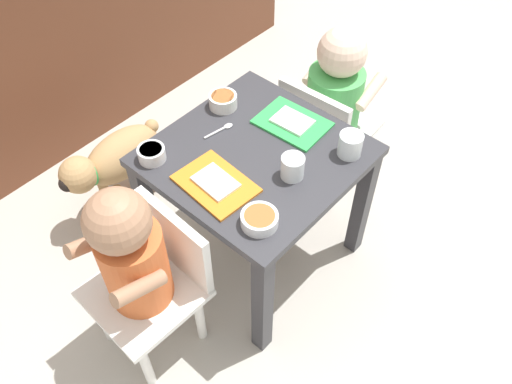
{
  "coord_description": "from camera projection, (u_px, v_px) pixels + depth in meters",
  "views": [
    {
      "loc": [
        -0.8,
        -0.71,
        1.54
      ],
      "look_at": [
        0.0,
        0.0,
        0.31
      ],
      "focal_mm": 37.66,
      "sensor_mm": 36.0,
      "label": 1
    }
  ],
  "objects": [
    {
      "name": "ground_plane",
      "position": [
        256.0,
        251.0,
        1.87
      ],
      "size": [
        7.0,
        7.0,
        0.0
      ],
      "primitive_type": "plane",
      "color": "#B2ADA3"
    },
    {
      "name": "kitchen_cabinet_back",
      "position": [
        44.0,
        17.0,
        1.94
      ],
      "size": [
        2.25,
        0.31,
        0.99
      ],
      "primitive_type": "cube",
      "color": "brown",
      "rests_on": "ground"
    },
    {
      "name": "dining_table",
      "position": [
        256.0,
        175.0,
        1.57
      ],
      "size": [
        0.54,
        0.54,
        0.48
      ],
      "color": "#333338",
      "rests_on": "ground"
    },
    {
      "name": "seated_child_left",
      "position": [
        136.0,
        259.0,
        1.35
      ],
      "size": [
        0.29,
        0.29,
        0.67
      ],
      "color": "white",
      "rests_on": "ground"
    },
    {
      "name": "seated_child_right",
      "position": [
        333.0,
        95.0,
        1.79
      ],
      "size": [
        0.29,
        0.29,
        0.64
      ],
      "color": "white",
      "rests_on": "ground"
    },
    {
      "name": "dog",
      "position": [
        114.0,
        160.0,
        1.85
      ],
      "size": [
        0.42,
        0.16,
        0.32
      ],
      "color": "tan",
      "rests_on": "ground"
    },
    {
      "name": "food_tray_left",
      "position": [
        215.0,
        183.0,
        1.42
      ],
      "size": [
        0.16,
        0.22,
        0.02
      ],
      "color": "orange",
      "rests_on": "dining_table"
    },
    {
      "name": "food_tray_right",
      "position": [
        292.0,
        122.0,
        1.58
      ],
      "size": [
        0.16,
        0.21,
        0.02
      ],
      "color": "green",
      "rests_on": "dining_table"
    },
    {
      "name": "water_cup_left",
      "position": [
        350.0,
        146.0,
        1.48
      ],
      "size": [
        0.07,
        0.07,
        0.07
      ],
      "color": "white",
      "rests_on": "dining_table"
    },
    {
      "name": "water_cup_right",
      "position": [
        292.0,
        169.0,
        1.42
      ],
      "size": [
        0.06,
        0.06,
        0.07
      ],
      "color": "white",
      "rests_on": "dining_table"
    },
    {
      "name": "cereal_bowl_left_side",
      "position": [
        223.0,
        101.0,
        1.62
      ],
      "size": [
        0.09,
        0.09,
        0.04
      ],
      "color": "white",
      "rests_on": "dining_table"
    },
    {
      "name": "veggie_bowl_near",
      "position": [
        260.0,
        219.0,
        1.33
      ],
      "size": [
        0.09,
        0.09,
        0.03
      ],
      "color": "white",
      "rests_on": "dining_table"
    },
    {
      "name": "cereal_bowl_right_side",
      "position": [
        152.0,
        153.0,
        1.47
      ],
      "size": [
        0.08,
        0.08,
        0.04
      ],
      "color": "white",
      "rests_on": "dining_table"
    },
    {
      "name": "spoon_by_left_tray",
      "position": [
        221.0,
        129.0,
        1.56
      ],
      "size": [
        0.1,
        0.03,
        0.01
      ],
      "color": "silver",
      "rests_on": "dining_table"
    }
  ]
}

